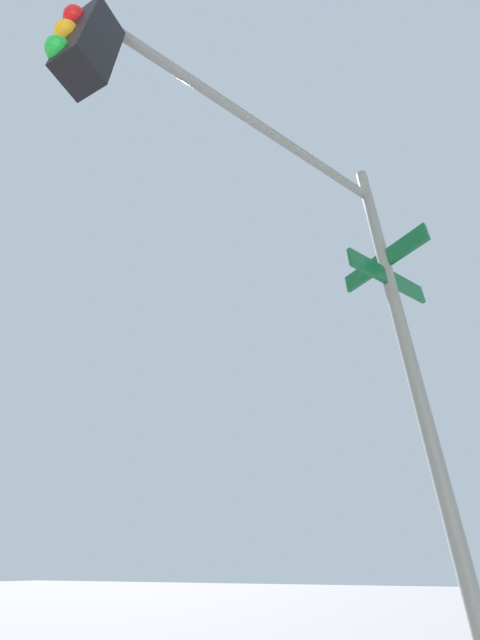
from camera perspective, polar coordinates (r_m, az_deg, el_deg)
traffic_signal_near at (r=3.32m, az=5.18°, el=14.41°), size 2.14×3.41×5.63m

